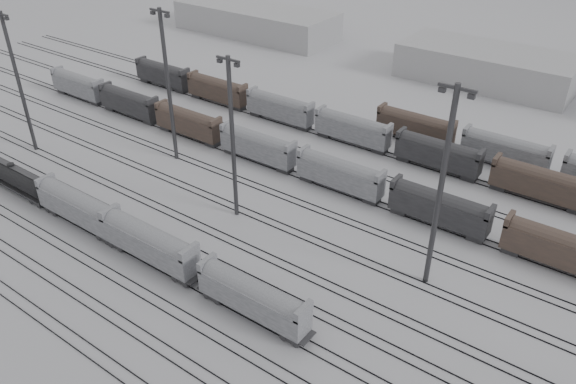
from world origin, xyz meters
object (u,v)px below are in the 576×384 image
Objects in this scene: tank_car_b at (14,176)px; hopper_car_b at (149,242)px; hopper_car_a at (78,205)px; light_mast_a at (18,80)px; light_mast_c at (232,136)px; hopper_car_c at (253,296)px.

hopper_car_b is at bearing 0.00° from tank_car_b.
hopper_car_a is 31.13m from light_mast_a.
hopper_car_b is 0.63× the size of light_mast_a.
light_mast_c is (16.90, 15.74, 9.78)m from hopper_car_a.
tank_car_b is at bearing -180.00° from hopper_car_a.
hopper_car_b is 17.69m from hopper_car_c.
hopper_car_b is 45.23m from light_mast_a.
hopper_car_a is at bearing 180.00° from hopper_car_b.
hopper_car_c is 24.58m from light_mast_c.
light_mast_c is at bearing 6.89° from light_mast_a.
hopper_car_b is 18.56m from light_mast_c.
tank_car_b is 32.12m from hopper_car_b.
light_mast_a is (-27.60, 10.36, 10.01)m from hopper_car_a.
light_mast_a is 1.02× the size of light_mast_c.
hopper_car_b is at bearing -13.59° from light_mast_a.
hopper_car_c is 0.59× the size of light_mast_a.
hopper_car_b is (32.11, 0.00, 0.76)m from tank_car_b.
hopper_car_c is (17.69, 0.00, -0.20)m from hopper_car_b.
hopper_car_c is (49.80, 0.00, 0.57)m from tank_car_b.
light_mast_a reaches higher than tank_car_b.
hopper_car_a is 32.97m from hopper_car_c.
hopper_car_a is 0.98× the size of hopper_car_b.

